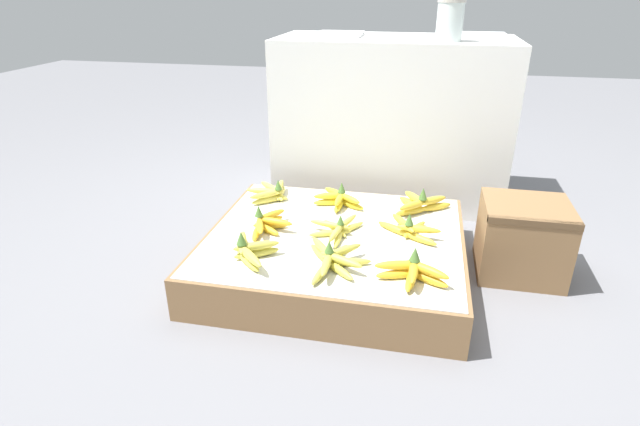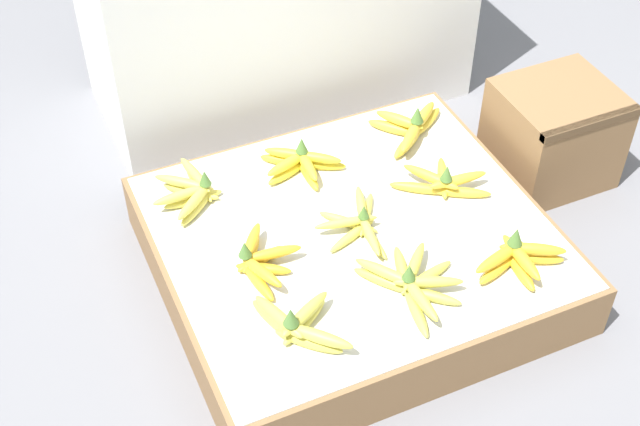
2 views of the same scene
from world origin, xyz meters
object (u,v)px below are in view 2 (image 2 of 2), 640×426
at_px(banana_bunch_front_midright, 517,258).
at_px(banana_bunch_middle_left, 259,261).
at_px(banana_bunch_front_left, 298,325).
at_px(banana_bunch_back_left, 193,191).
at_px(banana_bunch_back_midleft, 300,163).
at_px(wooden_crate, 553,134).
at_px(banana_bunch_middle_midleft, 359,224).
at_px(banana_bunch_back_midright, 411,126).
at_px(banana_bunch_front_midleft, 411,283).
at_px(banana_bunch_middle_midright, 443,182).

distance_m(banana_bunch_front_midright, banana_bunch_middle_left, 0.62).
distance_m(banana_bunch_front_left, banana_bunch_back_left, 0.53).
bearing_deg(banana_bunch_back_midleft, wooden_crate, -9.76).
relative_size(banana_bunch_front_left, banana_bunch_middle_midleft, 1.01).
height_order(banana_bunch_front_left, banana_bunch_front_midright, banana_bunch_front_midright).
xyz_separation_m(banana_bunch_middle_midleft, banana_bunch_back_midright, (0.30, 0.29, 0.01)).
bearing_deg(banana_bunch_middle_left, banana_bunch_front_midleft, -35.34).
height_order(banana_bunch_front_left, banana_bunch_middle_midright, banana_bunch_front_left).
xyz_separation_m(banana_bunch_middle_midleft, banana_bunch_back_left, (-0.35, 0.28, 0.01)).
distance_m(banana_bunch_front_midleft, banana_bunch_middle_midright, 0.37).
xyz_separation_m(wooden_crate, banana_bunch_middle_midright, (-0.43, -0.10, 0.05)).
height_order(banana_bunch_middle_left, banana_bunch_back_midright, banana_bunch_back_midright).
bearing_deg(banana_bunch_back_midleft, banana_bunch_front_midright, -58.09).
relative_size(banana_bunch_front_midleft, banana_bunch_middle_midright, 1.16).
distance_m(banana_bunch_front_midright, banana_bunch_back_midright, 0.56).
distance_m(banana_bunch_middle_midright, banana_bunch_back_midright, 0.24).
bearing_deg(banana_bunch_front_midleft, banana_bunch_middle_midleft, 95.66).
relative_size(banana_bunch_front_left, banana_bunch_back_left, 1.07).
distance_m(wooden_crate, banana_bunch_front_midright, 0.58).
height_order(banana_bunch_front_midright, banana_bunch_back_midright, same).
bearing_deg(banana_bunch_back_left, banana_bunch_middle_midleft, -39.34).
distance_m(banana_bunch_front_midright, banana_bunch_middle_midleft, 0.40).
height_order(banana_bunch_front_left, banana_bunch_back_midright, banana_bunch_back_midright).
xyz_separation_m(banana_bunch_front_left, banana_bunch_middle_left, (-0.01, 0.22, -0.01)).
bearing_deg(banana_bunch_front_left, banana_bunch_back_midright, 42.78).
xyz_separation_m(banana_bunch_front_midright, banana_bunch_back_midleft, (-0.34, 0.54, -0.00)).
distance_m(banana_bunch_middle_midleft, banana_bunch_middle_midright, 0.27).
bearing_deg(wooden_crate, banana_bunch_front_midright, -134.33).
bearing_deg(banana_bunch_middle_midleft, banana_bunch_middle_midright, 10.09).
height_order(banana_bunch_middle_left, banana_bunch_middle_midleft, banana_bunch_middle_left).
xyz_separation_m(banana_bunch_front_midleft, banana_bunch_front_midright, (0.27, -0.04, 0.01)).
bearing_deg(banana_bunch_back_midright, banana_bunch_front_midleft, -118.11).
relative_size(banana_bunch_back_midleft, banana_bunch_back_midright, 0.97).
relative_size(banana_bunch_middle_left, banana_bunch_middle_midleft, 0.95).
bearing_deg(banana_bunch_front_left, banana_bunch_back_midleft, 66.27).
height_order(banana_bunch_front_left, banana_bunch_back_midleft, banana_bunch_front_left).
bearing_deg(banana_bunch_back_left, banana_bunch_back_midright, 0.18).
bearing_deg(banana_bunch_middle_left, wooden_crate, 9.55).
distance_m(wooden_crate, banana_bunch_back_midleft, 0.75).
bearing_deg(banana_bunch_back_midright, banana_bunch_back_left, -179.82).
bearing_deg(banana_bunch_front_midleft, banana_bunch_front_left, -177.90).
bearing_deg(banana_bunch_front_midright, banana_bunch_middle_left, 156.29).
height_order(wooden_crate, banana_bunch_middle_midright, wooden_crate).
distance_m(banana_bunch_front_midright, banana_bunch_middle_midright, 0.32).
bearing_deg(banana_bunch_back_left, banana_bunch_front_midright, -40.92).
relative_size(banana_bunch_front_midleft, banana_bunch_back_midleft, 1.24).
bearing_deg(banana_bunch_front_midright, banana_bunch_front_midleft, 172.21).
bearing_deg(banana_bunch_front_left, banana_bunch_front_midright, -2.63).
distance_m(banana_bunch_front_midleft, banana_bunch_back_midleft, 0.51).
bearing_deg(banana_bunch_middle_left, banana_bunch_back_left, 102.78).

